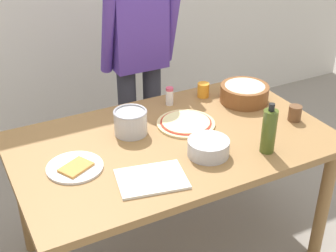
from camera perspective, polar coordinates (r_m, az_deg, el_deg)
ground at (r=2.83m, az=0.48°, el=-14.90°), size 8.00×8.00×0.00m
dining_table at (r=2.41m, az=0.55°, el=-3.44°), size 1.60×0.96×0.76m
person_cook at (r=2.96m, az=-3.62°, el=8.85°), size 0.49×0.25×1.62m
pizza_raw_on_board at (r=2.49m, az=2.20°, el=0.36°), size 0.31×0.31×0.02m
plate_with_slice at (r=2.18m, az=-11.27°, el=-4.95°), size 0.26×0.26×0.02m
popcorn_bowl at (r=2.75m, az=9.31°, el=4.16°), size 0.28×0.28×0.11m
mixing_bowl_steel at (r=2.23m, az=4.95°, el=-2.63°), size 0.20×0.20×0.08m
olive_oil_bottle at (r=2.26m, az=12.21°, el=-0.57°), size 0.07×0.07×0.26m
steel_pot at (r=2.39m, az=-4.59°, el=0.50°), size 0.17×0.17×0.13m
cup_orange at (r=2.79m, az=4.32°, el=4.41°), size 0.07×0.07×0.08m
cup_small_brown at (r=2.61m, az=15.22°, el=1.51°), size 0.07×0.07×0.08m
salt_shaker at (r=2.68m, az=0.19°, el=3.66°), size 0.04×0.04×0.11m
cutting_board_white at (r=2.07m, az=-2.03°, el=-6.47°), size 0.34×0.28×0.01m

